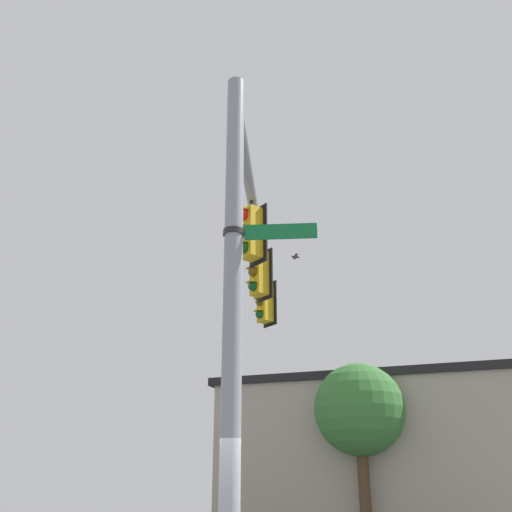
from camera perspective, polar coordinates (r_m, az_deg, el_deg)
The scene contains 9 objects.
signal_pole at distance 7.55m, azimuth -2.36°, elevation -6.95°, with size 0.26×0.26×7.79m, color gray.
mast_arm at distance 12.74m, azimuth 0.01°, elevation 3.30°, with size 0.22×0.22×8.49m, color gray.
traffic_light_nearest_pole at distance 11.27m, azimuth -0.54°, elevation 2.30°, with size 0.54×0.49×1.31m.
traffic_light_mid_inner at distance 13.36m, azimuth 0.26°, elevation -1.70°, with size 0.54×0.49×1.31m.
traffic_light_mid_outer at distance 15.51m, azimuth 0.84°, elevation -4.61°, with size 0.54×0.49×1.31m.
street_name_sign at distance 7.97m, azimuth 0.08°, elevation 2.35°, with size 0.92×1.03×0.22m.
bird_flying at distance 19.34m, azimuth 3.90°, elevation -0.08°, with size 0.36×0.30×0.10m.
storefront_building at distance 23.41m, azimuth 13.22°, elevation -18.95°, with size 13.58×11.70×5.91m.
tree_by_storefront at distance 20.59m, azimuth 10.15°, elevation -14.76°, with size 3.08×3.08×6.00m.
Camera 1 is at (-6.01, 4.13, 1.93)m, focal length 40.59 mm.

